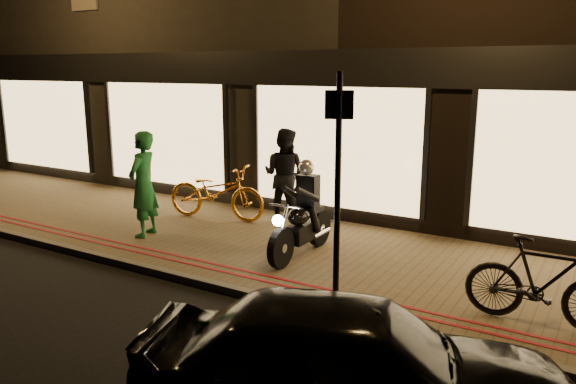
# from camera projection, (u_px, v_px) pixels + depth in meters

# --- Properties ---
(ground) EXTENTS (90.00, 90.00, 0.00)m
(ground) POSITION_uv_depth(u_px,v_px,m) (211.00, 291.00, 8.12)
(ground) COLOR black
(ground) RESTS_ON ground
(sidewalk) EXTENTS (50.00, 4.00, 0.12)m
(sidewalk) POSITION_uv_depth(u_px,v_px,m) (283.00, 249.00, 9.78)
(sidewalk) COLOR brown
(sidewalk) RESTS_ON ground
(kerb_stone) EXTENTS (50.00, 0.14, 0.12)m
(kerb_stone) POSITION_uv_depth(u_px,v_px,m) (213.00, 286.00, 8.15)
(kerb_stone) COLOR #59544C
(kerb_stone) RESTS_ON ground
(red_kerb_lines) EXTENTS (50.00, 0.26, 0.01)m
(red_kerb_lines) POSITION_uv_depth(u_px,v_px,m) (233.00, 271.00, 8.56)
(red_kerb_lines) COLOR maroon
(red_kerb_lines) RESTS_ON sidewalk
(building_row) EXTENTS (48.00, 10.11, 8.50)m
(building_row) POSITION_uv_depth(u_px,v_px,m) (422.00, 25.00, 14.71)
(building_row) COLOR black
(building_row) RESTS_ON ground
(motorcycle) EXTENTS (0.60, 1.94, 1.59)m
(motorcycle) POSITION_uv_depth(u_px,v_px,m) (303.00, 219.00, 9.17)
(motorcycle) COLOR black
(motorcycle) RESTS_ON sidewalk
(sign_post) EXTENTS (0.33, 0.17, 3.00)m
(sign_post) POSITION_uv_depth(u_px,v_px,m) (338.00, 179.00, 6.99)
(sign_post) COLOR black
(sign_post) RESTS_ON sidewalk
(bicycle_gold) EXTENTS (2.22, 1.11, 1.11)m
(bicycle_gold) POSITION_uv_depth(u_px,v_px,m) (216.00, 192.00, 11.42)
(bicycle_gold) COLOR orange
(bicycle_gold) RESTS_ON sidewalk
(bicycle_dark) EXTENTS (1.82, 0.58, 1.08)m
(bicycle_dark) POSITION_uv_depth(u_px,v_px,m) (544.00, 282.00, 6.67)
(bicycle_dark) COLOR black
(bicycle_dark) RESTS_ON sidewalk
(person_green) EXTENTS (0.62, 0.80, 1.94)m
(person_green) POSITION_uv_depth(u_px,v_px,m) (143.00, 184.00, 10.17)
(person_green) COLOR #1C6A2F
(person_green) RESTS_ON sidewalk
(person_dark) EXTENTS (0.97, 0.79, 1.87)m
(person_dark) POSITION_uv_depth(u_px,v_px,m) (284.00, 175.00, 11.23)
(person_dark) COLOR black
(person_dark) RESTS_ON sidewalk
(parked_car) EXTENTS (4.06, 2.76, 1.28)m
(parked_car) POSITION_uv_depth(u_px,v_px,m) (353.00, 368.00, 4.82)
(parked_car) COLOR black
(parked_car) RESTS_ON ground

